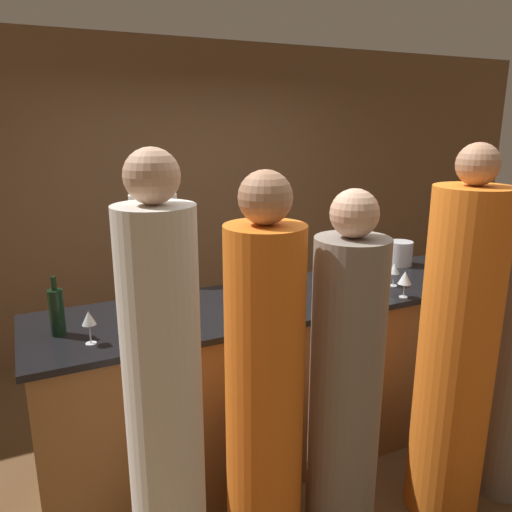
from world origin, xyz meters
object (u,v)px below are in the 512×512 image
Objects in this scene: wine_bottle_0 at (329,259)px; guest_3 at (456,354)px; bartender at (158,303)px; wine_bottle_2 at (238,274)px; guest_2 at (264,397)px; wine_bottle_1 at (57,312)px; guest_4 at (345,391)px; ice_bucket at (400,253)px; guest_0 at (165,426)px.

guest_3 is at bearing -85.31° from wine_bottle_0.
wine_bottle_2 is at bearing 126.69° from bartender.
wine_bottle_1 is (-0.79, 0.71, 0.29)m from guest_2.
guest_4 is 1.59m from ice_bucket.
wine_bottle_1 is (-0.69, -0.73, 0.31)m from bartender.
guest_3 is 1.09m from wine_bottle_0.
guest_0 reaches higher than wine_bottle_0.
guest_0 is 11.29× the size of ice_bucket.
wine_bottle_1 is 1.09m from wine_bottle_2.
guest_2 reaches higher than wine_bottle_2.
guest_3 is at bearing 126.86° from bartender.
ice_bucket is at bearing 31.11° from guest_2.
wine_bottle_0 is at bearing 2.11° from wine_bottle_2.
wine_bottle_0 is 1.03× the size of wine_bottle_2.
ice_bucket is at bearing 164.47° from bartender.
wine_bottle_2 is at bearing 126.94° from guest_3.
guest_4 is 5.81× the size of wine_bottle_2.
wine_bottle_0 is 0.63m from ice_bucket.
wine_bottle_1 is (-0.31, 0.83, 0.23)m from guest_0.
wine_bottle_2 is (0.38, -0.51, 0.30)m from bartender.
wine_bottle_1 is 0.98× the size of wine_bottle_2.
wine_bottle_1 is 2.40m from ice_bucket.
guest_3 reaches higher than guest_4.
guest_2 reaches higher than guest_4.
bartender is at bearing 109.07° from guest_4.
guest_0 reaches higher than wine_bottle_1.
guest_0 is (-0.38, -1.56, 0.08)m from bartender.
ice_bucket is (1.60, 0.96, 0.26)m from guest_2.
guest_4 reaches higher than ice_bucket.
wine_bottle_2 is (0.76, 1.05, 0.22)m from guest_0.
ice_bucket is (1.70, -0.47, 0.28)m from bartender.
wine_bottle_2 is at bearing -177.89° from wine_bottle_0.
guest_2 is 6.26× the size of wine_bottle_1.
guest_0 is 1.54m from guest_3.
wine_bottle_2 is (-0.13, 0.98, 0.33)m from guest_4.
bartender is 10.39× the size of ice_bucket.
wine_bottle_0 reaches higher than ice_bucket.
guest_3 reaches higher than wine_bottle_1.
wine_bottle_0 is at bearing 94.69° from guest_3.
guest_4 is at bearing -32.35° from wine_bottle_1.
guest_3 is 6.21× the size of wine_bottle_0.
guest_4 is 1.20m from wine_bottle_0.
guest_2 is at bearing -41.82° from wine_bottle_1.
guest_3 reaches higher than wine_bottle_2.
guest_0 is 6.25× the size of wine_bottle_0.
guest_0 is at bearing -143.58° from wine_bottle_0.
wine_bottle_0 reaches higher than wine_bottle_2.
guest_3 is 1.22m from ice_bucket.
guest_4 is at bearing -139.57° from ice_bucket.
guest_2 is 0.95× the size of guest_3.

